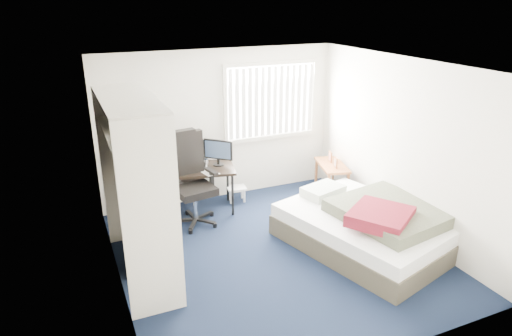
{
  "coord_description": "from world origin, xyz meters",
  "views": [
    {
      "loc": [
        -2.39,
        -4.81,
        3.26
      ],
      "look_at": [
        -0.1,
        0.4,
        1.11
      ],
      "focal_mm": 32.0,
      "sensor_mm": 36.0,
      "label": 1
    }
  ],
  "objects_px": {
    "desk": "(187,166)",
    "nightstand": "(332,168)",
    "bed": "(369,226)",
    "office_chair": "(191,188)"
  },
  "relations": [
    {
      "from": "nightstand",
      "to": "bed",
      "type": "distance_m",
      "value": 1.77
    },
    {
      "from": "office_chair",
      "to": "nightstand",
      "type": "relative_size",
      "value": 1.58
    },
    {
      "from": "desk",
      "to": "office_chair",
      "type": "xyz_separation_m",
      "value": [
        -0.05,
        -0.39,
        -0.21
      ]
    },
    {
      "from": "office_chair",
      "to": "bed",
      "type": "xyz_separation_m",
      "value": [
        2.02,
        -1.69,
        -0.25
      ]
    },
    {
      "from": "bed",
      "to": "office_chair",
      "type": "bearing_deg",
      "value": 140.04
    },
    {
      "from": "desk",
      "to": "nightstand",
      "type": "bearing_deg",
      "value": -8.87
    },
    {
      "from": "office_chair",
      "to": "bed",
      "type": "height_order",
      "value": "office_chair"
    },
    {
      "from": "office_chair",
      "to": "nightstand",
      "type": "height_order",
      "value": "office_chair"
    },
    {
      "from": "desk",
      "to": "bed",
      "type": "relative_size",
      "value": 0.62
    },
    {
      "from": "bed",
      "to": "nightstand",
      "type": "bearing_deg",
      "value": 74.29
    }
  ]
}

